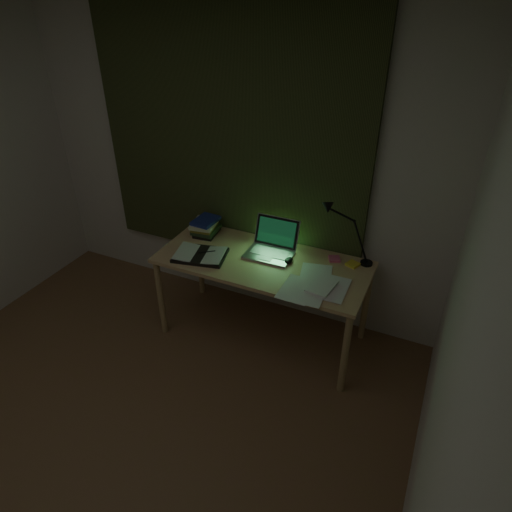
% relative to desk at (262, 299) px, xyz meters
% --- Properties ---
extents(floor, '(3.50, 4.00, 0.00)m').
position_rel_desk_xyz_m(floor, '(-0.46, -1.58, -0.36)').
color(floor, brown).
rests_on(floor, ground).
extents(wall_back, '(3.50, 0.00, 2.50)m').
position_rel_desk_xyz_m(wall_back, '(-0.46, 0.42, 0.89)').
color(wall_back, silver).
rests_on(wall_back, ground).
extents(wall_right, '(0.00, 4.00, 2.50)m').
position_rel_desk_xyz_m(wall_right, '(1.29, -1.58, 0.89)').
color(wall_right, silver).
rests_on(wall_right, ground).
extents(curtain, '(2.20, 0.06, 2.00)m').
position_rel_desk_xyz_m(curtain, '(-0.46, 0.38, 1.09)').
color(curtain, '#2B3219').
rests_on(curtain, wall_back).
extents(desk, '(1.56, 0.68, 0.71)m').
position_rel_desk_xyz_m(desk, '(0.00, 0.00, 0.00)').
color(desk, tan).
rests_on(desk, floor).
extents(laptop, '(0.35, 0.39, 0.25)m').
position_rel_desk_xyz_m(laptop, '(0.01, 0.08, 0.48)').
color(laptop, silver).
rests_on(laptop, desk).
extents(open_textbook, '(0.43, 0.34, 0.03)m').
position_rel_desk_xyz_m(open_textbook, '(-0.45, -0.14, 0.37)').
color(open_textbook, silver).
rests_on(open_textbook, desk).
extents(book_stack, '(0.19, 0.23, 0.14)m').
position_rel_desk_xyz_m(book_stack, '(-0.58, 0.17, 0.43)').
color(book_stack, silver).
rests_on(book_stack, desk).
extents(loose_papers, '(0.44, 0.46, 0.02)m').
position_rel_desk_xyz_m(loose_papers, '(0.44, -0.13, 0.37)').
color(loose_papers, white).
rests_on(loose_papers, desk).
extents(mouse, '(0.06, 0.09, 0.03)m').
position_rel_desk_xyz_m(mouse, '(0.18, 0.06, 0.37)').
color(mouse, black).
rests_on(mouse, desk).
extents(sticky_yellow, '(0.11, 0.11, 0.02)m').
position_rel_desk_xyz_m(sticky_yellow, '(0.62, 0.22, 0.36)').
color(sticky_yellow, yellow).
rests_on(sticky_yellow, desk).
extents(sticky_pink, '(0.11, 0.11, 0.02)m').
position_rel_desk_xyz_m(sticky_pink, '(0.47, 0.23, 0.36)').
color(sticky_pink, '#F15E8A').
rests_on(sticky_pink, desk).
extents(desk_lamp, '(0.34, 0.28, 0.48)m').
position_rel_desk_xyz_m(desk_lamp, '(0.70, 0.27, 0.60)').
color(desk_lamp, black).
rests_on(desk_lamp, desk).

